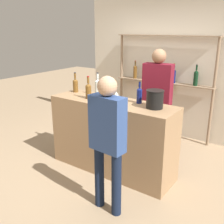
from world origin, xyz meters
TOP-DOWN VIEW (x-y plane):
  - ground_plane at (0.00, 0.00)m, footprint 16.00×16.00m
  - bar_counter at (0.00, 0.00)m, footprint 1.88×0.57m
  - back_wall at (0.00, 1.88)m, footprint 3.48×0.12m
  - back_shelf at (0.01, 1.70)m, footprint 1.94×0.18m
  - counter_bottle_0 at (-0.79, 0.12)m, footprint 0.08×0.08m
  - counter_bottle_1 at (0.36, 0.13)m, footprint 0.08×0.08m
  - counter_bottle_2 at (-0.36, -0.08)m, footprint 0.08×0.08m
  - counter_bottle_3 at (-0.36, 0.14)m, footprint 0.08×0.08m
  - wine_glass at (0.10, -0.04)m, footprint 0.08×0.08m
  - ice_bucket at (0.64, 0.04)m, footprint 0.23×0.23m
  - server_behind_counter at (0.24, 0.95)m, footprint 0.49×0.26m
  - customer_right at (0.49, -0.79)m, footprint 0.41×0.21m

SIDE VIEW (x-z plane):
  - ground_plane at x=0.00m, z-range 0.00..0.00m
  - bar_counter at x=0.00m, z-range 0.00..1.08m
  - customer_right at x=0.49m, z-range 0.15..1.74m
  - server_behind_counter at x=0.24m, z-range 0.15..1.90m
  - ice_bucket at x=0.64m, z-range 1.08..1.31m
  - counter_bottle_1 at x=0.36m, z-range 1.04..1.35m
  - counter_bottle_0 at x=-0.79m, z-range 1.04..1.35m
  - wine_glass at x=0.10m, z-range 1.12..1.28m
  - counter_bottle_2 at x=-0.36m, z-range 1.03..1.36m
  - counter_bottle_3 at x=-0.36m, z-range 1.04..1.39m
  - back_shelf at x=0.01m, z-range 0.30..2.23m
  - back_wall at x=0.00m, z-range 0.00..2.80m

